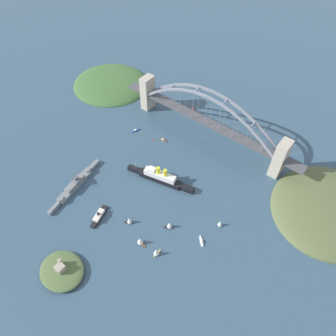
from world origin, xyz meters
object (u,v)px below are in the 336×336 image
object	(u,v)px
fort_island_mid_harbor	(62,270)
small_boat_1	(169,225)
harbor_ferry_steamer	(99,216)
small_boat_6	(129,220)
naval_cruiser	(75,185)
ocean_liner	(160,177)
small_boat_7	(163,140)
channel_marker_buoy	(154,139)
small_boat_4	(136,130)
harbor_arch_bridge	(207,121)
small_boat_0	(156,252)
seaplane_taxiing_near_bridge	(193,110)
small_boat_3	(140,241)
small_boat_5	(201,241)
small_boat_2	(220,223)

from	to	relation	value
fort_island_mid_harbor	small_boat_1	distance (m)	111.97
harbor_ferry_steamer	small_boat_6	bearing A→B (deg)	-152.97
naval_cruiser	harbor_ferry_steamer	size ratio (longest dim) A/B	2.98
ocean_liner	small_boat_7	world-z (taller)	ocean_liner
small_boat_1	channel_marker_buoy	distance (m)	132.40
fort_island_mid_harbor	small_boat_4	distance (m)	204.01
channel_marker_buoy	harbor_arch_bridge	bearing A→B (deg)	-136.06
small_boat_0	small_boat_6	bearing A→B (deg)	-12.24
seaplane_taxiing_near_bridge	small_boat_6	bearing A→B (deg)	106.09
harbor_arch_bridge	small_boat_0	xyz separation A→B (m)	(-56.51, 168.95, -21.80)
ocean_liner	small_boat_3	bearing A→B (deg)	115.51
small_boat_5	harbor_arch_bridge	bearing A→B (deg)	-57.40
naval_cruiser	harbor_ferry_steamer	distance (m)	52.97
harbor_ferry_steamer	small_boat_6	distance (m)	33.78
small_boat_3	small_boat_4	world-z (taller)	small_boat_3
ocean_liner	fort_island_mid_harbor	world-z (taller)	ocean_liner
fort_island_mid_harbor	seaplane_taxiing_near_bridge	xyz separation A→B (m)	(42.18, -268.88, -1.34)
naval_cruiser	small_boat_3	xyz separation A→B (m)	(-106.52, 6.92, 1.52)
harbor_ferry_steamer	small_boat_0	bearing A→B (deg)	-175.76
naval_cruiser	small_boat_7	xyz separation A→B (m)	(-31.12, -121.73, -2.35)
small_boat_4	small_boat_7	distance (m)	41.69
ocean_liner	harbor_arch_bridge	bearing A→B (deg)	-89.59
harbor_arch_bridge	small_boat_4	distance (m)	97.66
harbor_arch_bridge	small_boat_3	size ratio (longest dim) A/B	23.77
naval_cruiser	small_boat_3	world-z (taller)	naval_cruiser
naval_cruiser	ocean_liner	bearing A→B (deg)	-136.27
seaplane_taxiing_near_bridge	small_boat_5	xyz separation A→B (m)	(-126.64, 161.15, -1.41)
naval_cruiser	seaplane_taxiing_near_bridge	distance (m)	195.56
fort_island_mid_harbor	small_boat_6	world-z (taller)	fort_island_mid_harbor
harbor_ferry_steamer	channel_marker_buoy	world-z (taller)	harbor_ferry_steamer
harbor_arch_bridge	small_boat_3	distance (m)	175.06
ocean_liner	small_boat_6	world-z (taller)	ocean_liner
fort_island_mid_harbor	seaplane_taxiing_near_bridge	size ratio (longest dim) A/B	4.55
small_boat_3	small_boat_5	size ratio (longest dim) A/B	1.08
small_boat_0	channel_marker_buoy	xyz separation A→B (m)	(106.29, -120.99, -3.88)
small_boat_2	small_boat_4	world-z (taller)	small_boat_2
seaplane_taxiing_near_bridge	channel_marker_buoy	size ratio (longest dim) A/B	3.57
ocean_liner	naval_cruiser	distance (m)	98.11
small_boat_3	small_boat_6	bearing A→B (deg)	-23.22
small_boat_6	small_boat_3	bearing A→B (deg)	156.78
ocean_liner	small_boat_2	bearing A→B (deg)	174.91
fort_island_mid_harbor	small_boat_6	size ratio (longest dim) A/B	4.60
naval_cruiser	channel_marker_buoy	bearing A→B (deg)	-100.07
naval_cruiser	harbor_ferry_steamer	bearing A→B (deg)	167.35
harbor_ferry_steamer	small_boat_0	xyz separation A→B (m)	(-75.02, -5.56, 2.58)
harbor_arch_bridge	ocean_liner	xyz separation A→B (m)	(-0.67, 95.12, -20.71)
small_boat_6	small_boat_4	bearing A→B (deg)	-50.11
small_boat_7	ocean_liner	bearing A→B (deg)	126.39
ocean_liner	small_boat_6	bearing A→B (deg)	99.60
small_boat_1	small_boat_2	bearing A→B (deg)	-139.12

